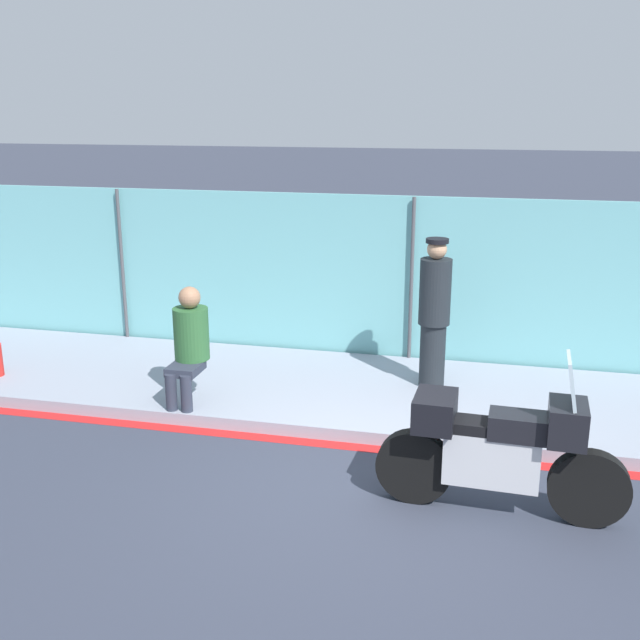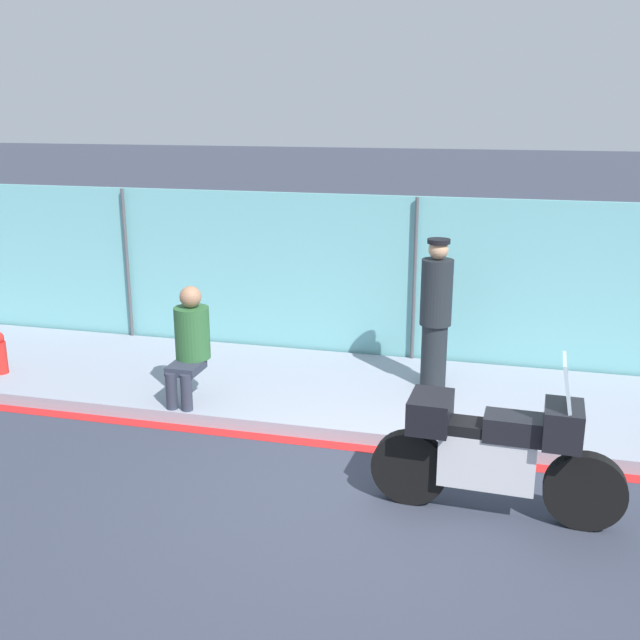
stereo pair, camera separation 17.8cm
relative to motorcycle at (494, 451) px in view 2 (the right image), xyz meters
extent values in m
plane|color=#333847|center=(-1.22, 0.07, -0.62)|extent=(120.00, 120.00, 0.00)
cube|color=#8E93A3|center=(-1.22, 2.41, -0.55)|extent=(31.96, 2.61, 0.15)
cube|color=red|center=(-1.22, 1.02, -0.62)|extent=(31.96, 0.18, 0.01)
cube|color=#6BB2B7|center=(-1.22, 3.81, 0.57)|extent=(30.37, 0.08, 2.38)
cylinder|color=#4C4C51|center=(-5.52, 3.71, 0.57)|extent=(0.05, 0.05, 2.38)
cylinder|color=#4C4C51|center=(-1.22, 3.71, 0.57)|extent=(0.05, 0.05, 2.38)
cylinder|color=black|center=(0.78, -0.03, -0.27)|extent=(0.71, 0.17, 0.70)
cylinder|color=black|center=(-0.74, 0.03, -0.27)|extent=(0.71, 0.17, 0.70)
cube|color=silver|center=(-0.06, 0.00, -0.10)|extent=(0.85, 0.31, 0.49)
cube|color=black|center=(0.16, -0.01, 0.24)|extent=(0.53, 0.33, 0.22)
cube|color=black|center=(-0.15, 0.01, 0.20)|extent=(0.61, 0.30, 0.10)
cube|color=black|center=(0.55, -0.02, 0.32)|extent=(0.34, 0.49, 0.34)
cube|color=silver|center=(0.55, -0.02, 0.70)|extent=(0.12, 0.42, 0.42)
cube|color=black|center=(-0.57, 0.02, 0.30)|extent=(0.38, 0.52, 0.30)
cylinder|color=#1E2328|center=(-0.81, 2.69, -0.07)|extent=(0.32, 0.32, 0.81)
cylinder|color=#1E2328|center=(-0.81, 2.69, 0.74)|extent=(0.39, 0.39, 0.81)
sphere|color=tan|center=(-0.81, 2.69, 1.26)|extent=(0.24, 0.24, 0.24)
cylinder|color=black|center=(-0.81, 2.69, 1.37)|extent=(0.28, 0.28, 0.05)
cylinder|color=#2D3342|center=(-3.67, 1.21, -0.26)|extent=(0.13, 0.13, 0.44)
cylinder|color=#2D3342|center=(-3.48, 1.21, -0.26)|extent=(0.13, 0.13, 0.44)
cube|color=#2D3342|center=(-3.57, 1.43, -0.04)|extent=(0.35, 0.44, 0.10)
cylinder|color=#2D6033|center=(-3.57, 1.64, 0.32)|extent=(0.42, 0.42, 0.62)
sphere|color=#A37556|center=(-3.57, 1.64, 0.76)|extent=(0.26, 0.26, 0.26)
camera|label=1|loc=(-0.15, -6.23, 2.91)|focal=42.00mm
camera|label=2|loc=(0.02, -6.19, 2.91)|focal=42.00mm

